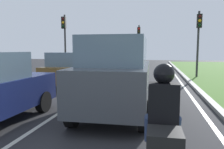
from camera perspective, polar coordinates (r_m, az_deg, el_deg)
name	(u,v)px	position (r m, az deg, el deg)	size (l,w,h in m)	color
ground_plane	(115,85)	(12.04, 0.82, -2.75)	(60.00, 60.00, 0.00)	#2D2D30
lane_line_center	(103,85)	(12.18, -2.42, -2.63)	(0.12, 32.00, 0.01)	silver
lane_line_right_edge	(184,87)	(11.93, 18.11, -3.14)	(0.12, 32.00, 0.01)	silver
curb_right	(195,87)	(11.99, 20.49, -2.91)	(0.24, 48.00, 0.12)	#9E9B93
car_suv_ahead	(117,75)	(6.71, 1.21, -0.04)	(2.04, 4.54, 2.28)	#474C51
car_hatchback_far	(69,69)	(11.85, -11.06, 1.28)	(1.81, 3.74, 1.78)	brown
motorcycle	(162,149)	(3.26, 12.80, -18.21)	(0.41, 1.90, 1.01)	#590A0A
rider_person	(163,104)	(3.11, 13.04, -7.38)	(0.50, 0.40, 1.16)	black
traffic_light_near_right	(199,33)	(16.14, 21.41, 9.99)	(0.32, 0.50, 4.48)	#2D2D2D
traffic_light_overhead_left	(64,34)	(17.99, -12.16, 10.25)	(0.32, 0.50, 4.62)	#2D2D2D
traffic_light_far_median	(139,39)	(23.86, 6.90, 9.09)	(0.32, 0.50, 4.47)	#2D2D2D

